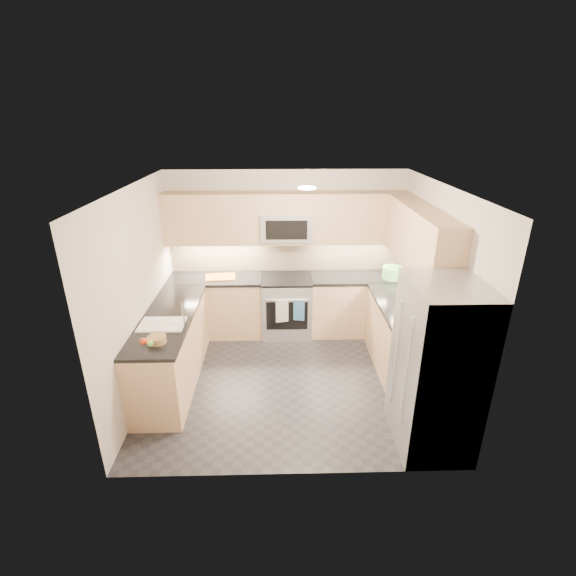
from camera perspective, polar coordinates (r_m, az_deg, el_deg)
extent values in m
cube|color=#26252A|center=(5.66, 0.09, -12.20)|extent=(3.60, 3.20, 0.00)
cube|color=beige|center=(4.71, 0.11, 13.67)|extent=(3.60, 3.20, 0.02)
cube|color=beige|center=(6.55, -0.28, 5.01)|extent=(3.60, 0.02, 2.50)
cube|color=beige|center=(3.64, 0.79, -10.41)|extent=(3.60, 0.02, 2.50)
cube|color=beige|center=(5.32, -19.66, -0.64)|extent=(0.02, 3.20, 2.50)
cube|color=beige|center=(5.41, 19.54, -0.26)|extent=(0.02, 3.20, 2.50)
cube|color=tan|center=(6.64, -9.67, -2.52)|extent=(1.42, 0.60, 0.90)
cube|color=tan|center=(6.68, 9.19, -2.32)|extent=(1.42, 0.60, 0.90)
cube|color=tan|center=(5.78, 15.21, -7.04)|extent=(0.60, 1.70, 0.90)
cube|color=tan|center=(5.59, -15.64, -8.18)|extent=(0.60, 2.00, 0.90)
cube|color=black|center=(6.45, -9.94, 1.26)|extent=(1.42, 0.63, 0.04)
cube|color=black|center=(6.49, 9.45, 1.44)|extent=(1.42, 0.63, 0.04)
cube|color=black|center=(5.57, 15.70, -2.83)|extent=(0.63, 1.70, 0.04)
cube|color=black|center=(5.37, -16.16, -3.86)|extent=(0.63, 2.00, 0.04)
cube|color=tan|center=(6.23, -0.25, 9.57)|extent=(3.60, 0.35, 0.75)
cube|color=tan|center=(5.41, 17.61, 6.48)|extent=(0.35, 1.95, 0.75)
cube|color=tan|center=(6.57, -0.28, 4.54)|extent=(3.60, 0.01, 0.51)
cube|color=tan|center=(5.82, 17.95, 0.96)|extent=(0.01, 2.30, 0.51)
cube|color=#ADB0B5|center=(6.54, -0.21, -2.51)|extent=(0.76, 0.65, 0.91)
cube|color=black|center=(6.36, -0.21, 1.25)|extent=(0.76, 0.65, 0.03)
cube|color=black|center=(6.25, -0.14, -3.83)|extent=(0.62, 0.02, 0.45)
cylinder|color=#B2B5BA|center=(6.11, -0.14, -1.65)|extent=(0.60, 0.02, 0.02)
cube|color=#A9ABB2|center=(6.24, -0.25, 8.40)|extent=(0.76, 0.40, 0.40)
cube|color=black|center=(6.04, -0.20, 7.92)|extent=(0.60, 0.01, 0.28)
cube|color=#9EA0A5|center=(4.49, 19.68, -10.18)|extent=(0.70, 0.90, 1.80)
cylinder|color=#B2B5BA|center=(4.20, 15.80, -11.25)|extent=(0.02, 0.02, 1.20)
cylinder|color=#B2B5BA|center=(4.49, 14.52, -8.72)|extent=(0.02, 0.02, 1.20)
cube|color=white|center=(5.17, -16.76, -5.49)|extent=(0.52, 0.38, 0.16)
cylinder|color=silver|center=(5.02, -14.14, -3.51)|extent=(0.03, 0.03, 0.28)
cylinder|color=#65C655|center=(6.48, 14.13, 2.04)|extent=(0.38, 0.38, 0.18)
cube|color=#C45D12|center=(6.43, -9.21, 1.50)|extent=(0.48, 0.36, 0.01)
cylinder|color=#9C7949|center=(4.77, -17.50, -6.72)|extent=(0.27, 0.27, 0.07)
sphere|color=#C23C16|center=(4.62, -19.21, -6.89)|extent=(0.07, 0.07, 0.07)
sphere|color=#59B24C|center=(4.55, -18.31, -7.24)|extent=(0.06, 0.06, 0.06)
cube|color=silver|center=(6.17, -0.81, -3.17)|extent=(0.19, 0.05, 0.35)
cube|color=#346490|center=(6.17, 1.51, -3.15)|extent=(0.16, 0.05, 0.31)
sphere|color=orange|center=(4.58, -18.50, -7.06)|extent=(0.06, 0.06, 0.06)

